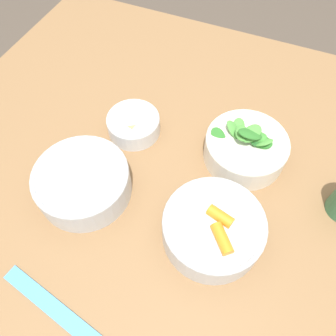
{
  "coord_description": "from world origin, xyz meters",
  "views": [
    {
      "loc": [
        -0.21,
        0.42,
        1.39
      ],
      "look_at": [
        -0.06,
        0.07,
        0.8
      ],
      "focal_mm": 35.0,
      "sensor_mm": 36.0,
      "label": 1
    }
  ],
  "objects_px": {
    "bowl_cookies": "(134,124)",
    "ruler": "(70,322)",
    "bowl_carrots": "(213,228)",
    "bowl_greens": "(246,147)",
    "bowl_beans_hotdog": "(83,183)"
  },
  "relations": [
    {
      "from": "bowl_greens",
      "to": "ruler",
      "type": "xyz_separation_m",
      "value": [
        0.18,
        0.45,
        -0.03
      ]
    },
    {
      "from": "bowl_carrots",
      "to": "bowl_beans_hotdog",
      "type": "xyz_separation_m",
      "value": [
        0.28,
        0.01,
        -0.0
      ]
    },
    {
      "from": "bowl_carrots",
      "to": "bowl_greens",
      "type": "distance_m",
      "value": 0.21
    },
    {
      "from": "bowl_cookies",
      "to": "ruler",
      "type": "height_order",
      "value": "bowl_cookies"
    },
    {
      "from": "bowl_beans_hotdog",
      "to": "bowl_cookies",
      "type": "distance_m",
      "value": 0.19
    },
    {
      "from": "bowl_greens",
      "to": "bowl_cookies",
      "type": "xyz_separation_m",
      "value": [
        0.26,
        0.03,
        -0.01
      ]
    },
    {
      "from": "bowl_beans_hotdog",
      "to": "ruler",
      "type": "xyz_separation_m",
      "value": [
        -0.11,
        0.24,
        -0.03
      ]
    },
    {
      "from": "ruler",
      "to": "bowl_greens",
      "type": "bearing_deg",
      "value": -111.36
    },
    {
      "from": "bowl_carrots",
      "to": "ruler",
      "type": "xyz_separation_m",
      "value": [
        0.17,
        0.24,
        -0.04
      ]
    },
    {
      "from": "bowl_greens",
      "to": "bowl_beans_hotdog",
      "type": "height_order",
      "value": "bowl_greens"
    },
    {
      "from": "bowl_greens",
      "to": "bowl_cookies",
      "type": "bearing_deg",
      "value": 6.45
    },
    {
      "from": "bowl_carrots",
      "to": "bowl_cookies",
      "type": "xyz_separation_m",
      "value": [
        0.26,
        -0.18,
        -0.01
      ]
    },
    {
      "from": "bowl_cookies",
      "to": "bowl_greens",
      "type": "bearing_deg",
      "value": -173.55
    },
    {
      "from": "bowl_carrots",
      "to": "ruler",
      "type": "distance_m",
      "value": 0.3
    },
    {
      "from": "bowl_carrots",
      "to": "bowl_cookies",
      "type": "relative_size",
      "value": 1.56
    }
  ]
}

